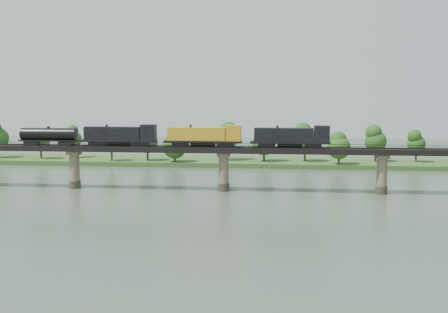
# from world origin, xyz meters

# --- Properties ---
(ground) EXTENTS (400.00, 400.00, 0.00)m
(ground) POSITION_xyz_m (0.00, 0.00, 0.00)
(ground) COLOR #39493A
(ground) RESTS_ON ground
(far_bank) EXTENTS (300.00, 24.00, 1.60)m
(far_bank) POSITION_xyz_m (0.00, 85.00, 0.80)
(far_bank) COLOR #315321
(far_bank) RESTS_ON ground
(bridge) EXTENTS (236.00, 30.00, 11.50)m
(bridge) POSITION_xyz_m (0.00, 30.00, 5.46)
(bridge) COLOR #473A2D
(bridge) RESTS_ON ground
(bridge_superstructure) EXTENTS (220.00, 4.90, 0.75)m
(bridge_superstructure) POSITION_xyz_m (0.00, 30.00, 11.79)
(bridge_superstructure) COLOR black
(bridge_superstructure) RESTS_ON bridge
(far_treeline) EXTENTS (289.06, 17.54, 13.60)m
(far_treeline) POSITION_xyz_m (-8.21, 80.52, 8.83)
(far_treeline) COLOR #382619
(far_treeline) RESTS_ON far_bank
(freight_train) EXTENTS (81.84, 3.19, 5.63)m
(freight_train) POSITION_xyz_m (-12.66, 30.00, 14.19)
(freight_train) COLOR black
(freight_train) RESTS_ON bridge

